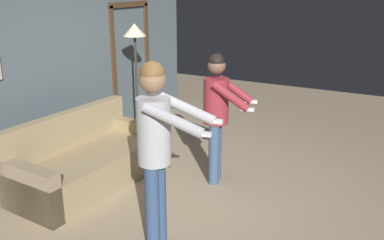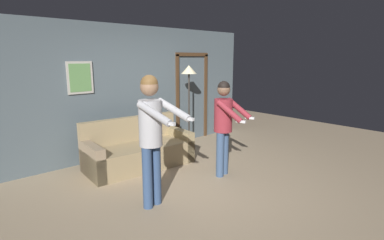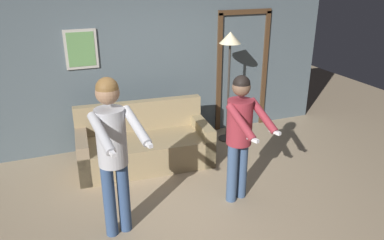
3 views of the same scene
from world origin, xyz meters
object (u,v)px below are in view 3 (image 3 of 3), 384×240
(couch, at_px, (144,146))
(torchiere_lamp, at_px, (230,51))
(person_standing_left, at_px, (113,144))
(person_standing_right, at_px, (240,129))

(couch, height_order, torchiere_lamp, torchiere_lamp)
(torchiere_lamp, height_order, person_standing_left, torchiere_lamp)
(torchiere_lamp, bearing_deg, couch, -168.22)
(torchiere_lamp, relative_size, person_standing_right, 1.13)
(couch, relative_size, torchiere_lamp, 1.08)
(person_standing_right, bearing_deg, couch, 121.95)
(torchiere_lamp, distance_m, person_standing_right, 1.87)
(person_standing_left, relative_size, person_standing_right, 1.10)
(couch, xyz_separation_m, person_standing_right, (0.83, -1.34, 0.67))
(couch, relative_size, person_standing_right, 1.23)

